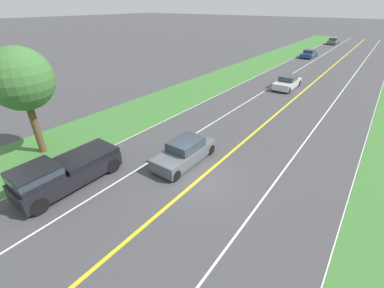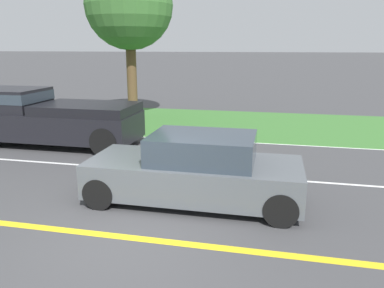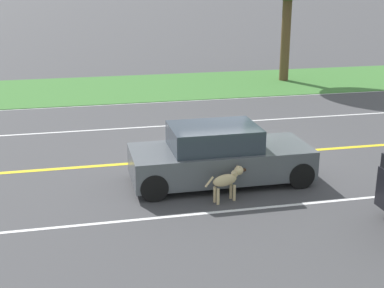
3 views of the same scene
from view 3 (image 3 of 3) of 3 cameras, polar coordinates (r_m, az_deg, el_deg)
name	(u,v)px [view 3 (image 3 of 3)]	position (r m, az deg, el deg)	size (l,w,h in m)	color
ground_plane	(231,156)	(15.09, 4.19, -1.31)	(400.00, 400.00, 0.00)	#424244
centre_divider_line	(231,156)	(15.09, 4.19, -1.29)	(0.18, 160.00, 0.01)	yellow
lane_edge_line_left	(182,101)	(21.62, -1.12, 4.61)	(0.14, 160.00, 0.01)	white
lane_dash_same_dir	(276,206)	(12.01, 8.99, -6.59)	(0.10, 160.00, 0.01)	white
lane_dash_oncoming	(202,124)	(18.31, 1.07, 2.18)	(0.10, 160.00, 0.01)	white
grass_verge_left	(169,86)	(24.50, -2.52, 6.18)	(6.00, 160.00, 0.03)	#3D7533
ego_car	(219,156)	(13.01, 2.89, -1.30)	(1.81, 4.37, 1.44)	#51565B
dog	(228,180)	(12.00, 3.85, -3.82)	(0.43, 1.06, 0.80)	#D1B784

